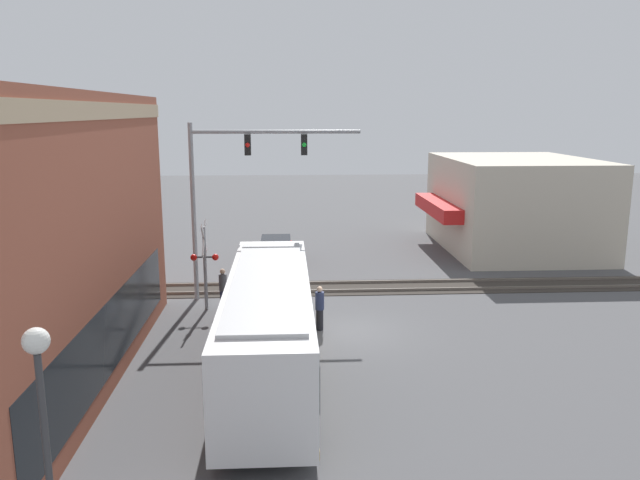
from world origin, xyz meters
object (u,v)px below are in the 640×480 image
parked_car_red (276,251)px  pedestrian_near_bus (320,308)px  streetlamp (46,441)px  city_bus (269,322)px  crossing_signal (205,257)px  pedestrian_at_crossing (223,289)px

parked_car_red → pedestrian_near_bus: size_ratio=2.54×
streetlamp → parked_car_red: size_ratio=1.11×
city_bus → parked_car_red: (15.28, 0.00, -1.14)m
pedestrian_near_bus → crossing_signal: bearing=59.4°
city_bus → parked_car_red: bearing=0.0°
parked_car_red → pedestrian_near_bus: 11.29m
streetlamp → pedestrian_near_bus: size_ratio=2.82×
pedestrian_at_crossing → streetlamp: bearing=175.2°
streetlamp → pedestrian_near_bus: 14.37m
crossing_signal → pedestrian_at_crossing: size_ratio=2.11×
streetlamp → pedestrian_at_crossing: (15.91, -1.33, -2.01)m
crossing_signal → streetlamp: 16.00m
city_bus → pedestrian_near_bus: bearing=-23.8°
parked_car_red → streetlamp: bearing=171.9°
crossing_signal → pedestrian_near_bus: bearing=-120.6°
crossing_signal → pedestrian_near_bus: (-2.77, -4.68, -1.41)m
city_bus → streetlamp: (-9.06, 3.45, 1.13)m
city_bus → streetlamp: 9.76m
city_bus → pedestrian_at_crossing: size_ratio=6.65×
streetlamp → parked_car_red: (24.34, -3.45, -2.28)m
pedestrian_near_bus → parked_car_red: bearing=9.3°
crossing_signal → streetlamp: bearing=177.9°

